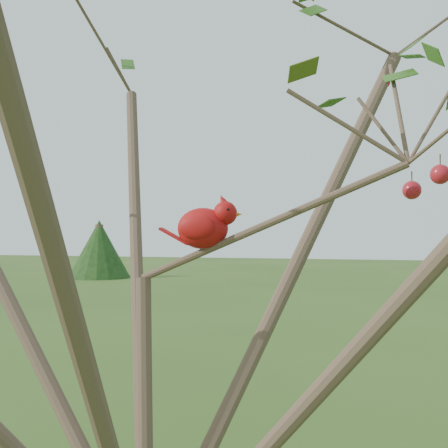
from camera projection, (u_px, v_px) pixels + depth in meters
crabapple_tree at (153, 203)px, 1.20m from camera, size 2.35×2.05×2.95m
cardinal at (206, 226)px, 1.29m from camera, size 0.20×0.10×0.14m
distant_trees at (350, 242)px, 25.24m from camera, size 43.72×11.18×3.63m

